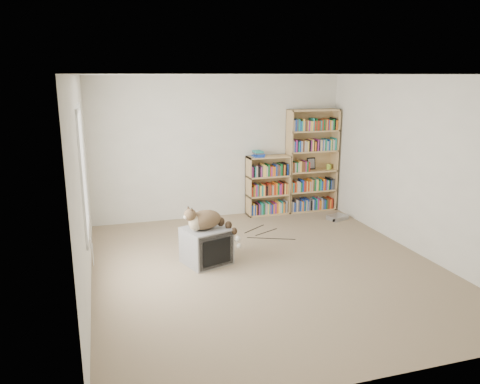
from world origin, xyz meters
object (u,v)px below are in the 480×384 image
object	(u,v)px
bookcase_tall	(311,163)
crt_tv	(206,246)
bookcase_short	(268,187)
dvd_player	(337,217)
cat	(210,222)

from	to	relation	value
bookcase_tall	crt_tv	bearing A→B (deg)	-141.46
bookcase_short	crt_tv	bearing A→B (deg)	-129.36
crt_tv	dvd_player	bearing A→B (deg)	6.57
bookcase_short	dvd_player	size ratio (longest dim) A/B	3.23
bookcase_tall	dvd_player	size ratio (longest dim) A/B	5.67
dvd_player	bookcase_short	bearing A→B (deg)	126.32
cat	bookcase_tall	size ratio (longest dim) A/B	0.41
bookcase_tall	cat	bearing A→B (deg)	-140.28
cat	bookcase_short	distance (m)	2.55
crt_tv	cat	world-z (taller)	cat
crt_tv	bookcase_short	bearing A→B (deg)	32.01
cat	dvd_player	xyz separation A→B (m)	(2.63, 1.31, -0.55)
cat	bookcase_short	size ratio (longest dim) A/B	0.71
crt_tv	bookcase_short	size ratio (longest dim) A/B	0.65
crt_tv	bookcase_tall	bearing A→B (deg)	19.91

